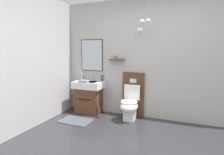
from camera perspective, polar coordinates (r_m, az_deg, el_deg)
wall_back at (r=4.00m, az=13.27°, el=5.58°), size 4.40×0.46×2.58m
wall_left at (r=3.46m, az=-30.38°, el=4.18°), size 0.12×3.78×2.58m
bath_mat at (r=4.02m, az=-11.33°, el=-13.18°), size 0.68×0.44×0.01m
vanity_sink_left at (r=4.37m, az=-7.31°, el=-5.81°), size 0.69×0.47×0.76m
tap_on_left_sink at (r=4.43m, az=-6.38°, el=0.01°), size 0.03×0.13×0.11m
toilet at (r=3.99m, az=6.03°, el=-7.63°), size 0.48×0.62×1.00m
toothbrush_cup at (r=4.55m, az=-9.38°, el=-0.00°), size 0.07×0.07×0.20m
soap_dispenser at (r=4.31m, az=-3.17°, el=-0.07°), size 0.06×0.06×0.19m
folded_hand_towel at (r=4.20m, az=-8.76°, el=-1.17°), size 0.22×0.16×0.04m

